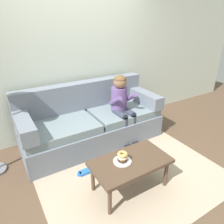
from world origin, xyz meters
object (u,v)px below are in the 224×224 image
Objects in this scene: person_child at (122,103)px; toy_controller at (85,172)px; coffee_table at (130,164)px; donut at (122,159)px; couch at (91,122)px.

person_child reaches higher than toy_controller.
donut is (-0.09, 0.03, 0.08)m from coffee_table.
toy_controller is at bearing 125.02° from coffee_table.
person_child reaches higher than coffee_table.
donut is 0.53× the size of toy_controller.
couch is 2.03× the size of person_child.
coffee_table is 7.62× the size of donut.
coffee_table is at bearing -19.13° from donut.
donut reaches higher than coffee_table.
person_child reaches higher than donut.
person_child is 4.87× the size of toy_controller.
toy_controller is (-0.91, -0.50, -0.65)m from person_child.
donut is at bearing -34.52° from toy_controller.
donut is at bearing 160.87° from coffee_table.
person_child is 9.18× the size of donut.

